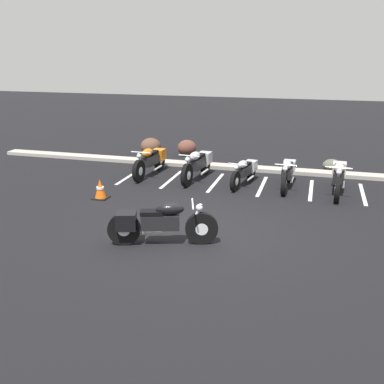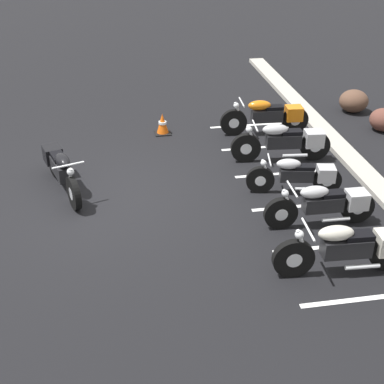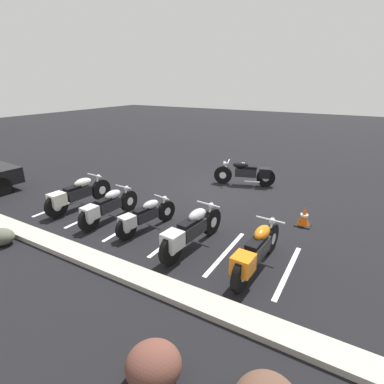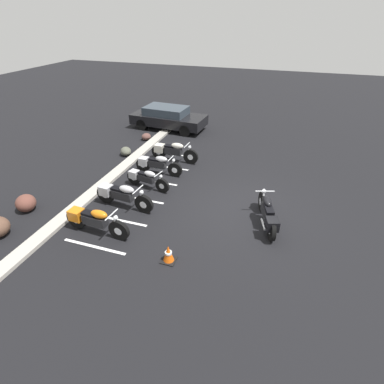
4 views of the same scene
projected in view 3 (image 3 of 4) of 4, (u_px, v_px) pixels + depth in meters
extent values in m
plane|color=black|center=(223.00, 189.00, 10.88)|extent=(60.00, 60.00, 0.00)
cylinder|color=black|center=(223.00, 175.00, 11.34)|extent=(0.68, 0.32, 0.67)
cylinder|color=silver|center=(223.00, 175.00, 11.34)|extent=(0.28, 0.20, 0.26)
cylinder|color=black|center=(266.00, 178.00, 11.02)|extent=(0.68, 0.32, 0.67)
cylinder|color=silver|center=(266.00, 178.00, 11.02)|extent=(0.28, 0.20, 0.26)
cube|color=black|center=(246.00, 172.00, 11.11)|extent=(0.83, 0.51, 0.31)
ellipsoid|color=black|center=(241.00, 165.00, 11.06)|extent=(0.63, 0.43, 0.25)
cube|color=black|center=(251.00, 167.00, 11.01)|extent=(0.50, 0.37, 0.08)
cube|color=black|center=(265.00, 173.00, 10.96)|extent=(0.50, 0.47, 0.35)
cylinder|color=silver|center=(226.00, 168.00, 11.22)|extent=(0.27, 0.14, 0.54)
cylinder|color=silver|center=(228.00, 162.00, 11.12)|extent=(0.23, 0.62, 0.04)
sphere|color=silver|center=(225.00, 163.00, 11.17)|extent=(0.14, 0.14, 0.14)
cylinder|color=silver|center=(252.00, 182.00, 11.04)|extent=(0.56, 0.24, 0.07)
cylinder|color=black|center=(271.00, 238.00, 6.76)|extent=(0.16, 0.69, 0.68)
cylinder|color=silver|center=(271.00, 238.00, 6.76)|extent=(0.14, 0.27, 0.26)
cylinder|color=black|center=(241.00, 274.00, 5.51)|extent=(0.16, 0.69, 0.68)
cylinder|color=silver|center=(241.00, 274.00, 5.51)|extent=(0.14, 0.27, 0.26)
cube|color=black|center=(257.00, 249.00, 6.04)|extent=(0.33, 0.80, 0.31)
ellipsoid|color=orange|center=(262.00, 233.00, 6.11)|extent=(0.30, 0.59, 0.25)
cube|color=black|center=(255.00, 244.00, 5.83)|extent=(0.27, 0.47, 0.08)
cube|color=orange|center=(243.00, 264.00, 5.49)|extent=(0.39, 0.43, 0.35)
cylinder|color=silver|center=(270.00, 230.00, 6.57)|extent=(0.08, 0.27, 0.55)
cylinder|color=silver|center=(270.00, 220.00, 6.43)|extent=(0.64, 0.07, 0.04)
sphere|color=silver|center=(272.00, 221.00, 6.56)|extent=(0.14, 0.14, 0.14)
cylinder|color=silver|center=(244.00, 266.00, 6.02)|extent=(0.10, 0.57, 0.07)
cylinder|color=black|center=(212.00, 222.00, 7.55)|extent=(0.19, 0.70, 0.69)
cylinder|color=silver|center=(212.00, 222.00, 7.55)|extent=(0.16, 0.27, 0.26)
cylinder|color=black|center=(171.00, 249.00, 6.32)|extent=(0.19, 0.70, 0.69)
cylinder|color=silver|center=(171.00, 249.00, 6.32)|extent=(0.16, 0.27, 0.26)
cube|color=black|center=(192.00, 229.00, 6.84)|extent=(0.36, 0.82, 0.31)
ellipsoid|color=#B7B7BC|center=(197.00, 215.00, 6.90)|extent=(0.32, 0.61, 0.25)
cube|color=black|center=(187.00, 224.00, 6.63)|extent=(0.29, 0.48, 0.08)
cube|color=#B7B7BC|center=(173.00, 240.00, 6.29)|extent=(0.41, 0.45, 0.35)
cylinder|color=silver|center=(209.00, 214.00, 7.36)|extent=(0.09, 0.28, 0.56)
cylinder|color=silver|center=(208.00, 204.00, 7.22)|extent=(0.65, 0.10, 0.04)
sphere|color=silver|center=(211.00, 206.00, 7.35)|extent=(0.15, 0.15, 0.15)
cylinder|color=silver|center=(180.00, 244.00, 6.83)|extent=(0.13, 0.58, 0.07)
cylinder|color=black|center=(166.00, 211.00, 8.30)|extent=(0.21, 0.60, 0.59)
cylinder|color=silver|center=(166.00, 211.00, 8.30)|extent=(0.15, 0.24, 0.22)
cylinder|color=black|center=(126.00, 228.00, 7.32)|extent=(0.21, 0.60, 0.59)
cylinder|color=silver|center=(126.00, 228.00, 7.32)|extent=(0.15, 0.24, 0.22)
cube|color=black|center=(146.00, 215.00, 7.73)|extent=(0.37, 0.71, 0.27)
ellipsoid|color=#B7B7BC|center=(151.00, 204.00, 7.78)|extent=(0.32, 0.53, 0.21)
cube|color=black|center=(141.00, 211.00, 7.57)|extent=(0.28, 0.42, 0.07)
cube|color=#B7B7BC|center=(127.00, 222.00, 7.30)|extent=(0.38, 0.41, 0.30)
cylinder|color=silver|center=(163.00, 204.00, 8.15)|extent=(0.09, 0.24, 0.47)
cylinder|color=silver|center=(162.00, 197.00, 8.03)|extent=(0.55, 0.13, 0.03)
sphere|color=silver|center=(165.00, 198.00, 8.13)|extent=(0.12, 0.12, 0.12)
cylinder|color=silver|center=(137.00, 226.00, 7.75)|extent=(0.15, 0.49, 0.06)
cylinder|color=black|center=(129.00, 201.00, 8.93)|extent=(0.13, 0.64, 0.63)
cylinder|color=silver|center=(129.00, 201.00, 8.93)|extent=(0.13, 0.24, 0.24)
cylinder|color=black|center=(89.00, 219.00, 7.74)|extent=(0.13, 0.64, 0.63)
cylinder|color=silver|center=(89.00, 219.00, 7.74)|extent=(0.13, 0.24, 0.24)
cube|color=black|center=(109.00, 205.00, 8.24)|extent=(0.28, 0.74, 0.29)
ellipsoid|color=#B7B7BC|center=(113.00, 194.00, 8.31)|extent=(0.26, 0.54, 0.23)
cube|color=black|center=(103.00, 201.00, 8.05)|extent=(0.24, 0.43, 0.08)
cube|color=#B7B7BC|center=(90.00, 213.00, 7.72)|extent=(0.35, 0.39, 0.33)
cylinder|color=silver|center=(125.00, 194.00, 8.75)|extent=(0.06, 0.25, 0.51)
cylinder|color=silver|center=(123.00, 187.00, 8.62)|extent=(0.60, 0.05, 0.03)
sphere|color=silver|center=(127.00, 188.00, 8.74)|extent=(0.13, 0.13, 0.13)
cylinder|color=silver|center=(100.00, 217.00, 8.22)|extent=(0.08, 0.53, 0.07)
cylinder|color=black|center=(101.00, 190.00, 9.76)|extent=(0.16, 0.69, 0.69)
cylinder|color=silver|center=(101.00, 190.00, 9.76)|extent=(0.14, 0.27, 0.26)
cylinder|color=black|center=(56.00, 206.00, 8.49)|extent=(0.16, 0.69, 0.69)
cylinder|color=silver|center=(56.00, 206.00, 8.49)|extent=(0.14, 0.27, 0.26)
cube|color=black|center=(78.00, 193.00, 9.03)|extent=(0.33, 0.81, 0.31)
ellipsoid|color=beige|center=(83.00, 182.00, 9.10)|extent=(0.30, 0.60, 0.25)
cube|color=black|center=(72.00, 188.00, 8.82)|extent=(0.27, 0.47, 0.08)
cube|color=beige|center=(57.00, 199.00, 8.47)|extent=(0.40, 0.44, 0.36)
cylinder|color=silver|center=(97.00, 183.00, 9.57)|extent=(0.08, 0.28, 0.56)
cylinder|color=silver|center=(95.00, 175.00, 9.43)|extent=(0.65, 0.07, 0.04)
sphere|color=silver|center=(98.00, 177.00, 9.56)|extent=(0.15, 0.15, 0.15)
cylinder|color=silver|center=(69.00, 204.00, 9.01)|extent=(0.10, 0.58, 0.07)
cylinder|color=black|center=(1.00, 186.00, 10.15)|extent=(0.26, 0.65, 0.64)
cube|color=#A8A399|center=(109.00, 266.00, 6.24)|extent=(18.00, 0.50, 0.12)
ellipsoid|color=#535547|center=(1.00, 237.00, 7.10)|extent=(0.78, 0.75, 0.41)
ellipsoid|color=brown|center=(154.00, 365.00, 3.79)|extent=(0.98, 0.97, 0.59)
cube|color=black|center=(303.00, 225.00, 8.13)|extent=(0.40, 0.40, 0.03)
cone|color=#EA590F|center=(304.00, 216.00, 8.04)|extent=(0.32, 0.32, 0.54)
cylinder|color=white|center=(304.00, 215.00, 8.03)|extent=(0.20, 0.20, 0.06)
cube|color=white|center=(288.00, 271.00, 6.16)|extent=(0.10, 2.10, 0.00)
cube|color=white|center=(226.00, 253.00, 6.82)|extent=(0.10, 2.10, 0.00)
cube|color=white|center=(174.00, 237.00, 7.49)|extent=(0.10, 2.10, 0.00)
cube|color=white|center=(131.00, 225.00, 8.15)|extent=(0.10, 2.10, 0.00)
cube|color=white|center=(95.00, 214.00, 8.81)|extent=(0.10, 2.10, 0.00)
cube|color=white|center=(63.00, 205.00, 9.47)|extent=(0.10, 2.10, 0.00)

